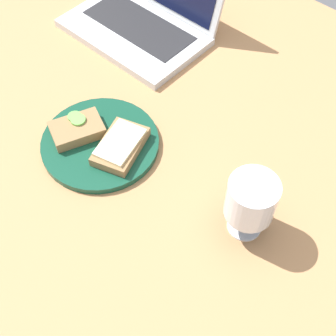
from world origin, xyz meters
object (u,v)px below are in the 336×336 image
plate (100,143)px  sandwich_with_cucumber (77,129)px  wine_glass (251,201)px  sandwich_with_cheese (122,145)px  laptop (143,15)px

plate → sandwich_with_cucumber: (-4.77, -1.55, 1.96)cm
sandwich_with_cucumber → wine_glass: wine_glass is taller
sandwich_with_cheese → wine_glass: wine_glass is taller
sandwich_with_cheese → laptop: laptop is taller
laptop → sandwich_with_cucumber: bearing=-67.1°
sandwich_with_cucumber → laptop: size_ratio=0.36×
plate → sandwich_with_cheese: 5.35cm
wine_glass → plate: bearing=-172.1°
sandwich_with_cheese → wine_glass: 28.73cm
laptop → plate: bearing=-59.6°
plate → sandwich_with_cucumber: bearing=-162.0°
plate → laptop: laptop is taller
sandwich_with_cucumber → laptop: (-14.51, 34.39, 1.07)cm
plate → wine_glass: size_ratio=1.81×
plate → sandwich_with_cheese: (4.71, 1.60, 1.96)cm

